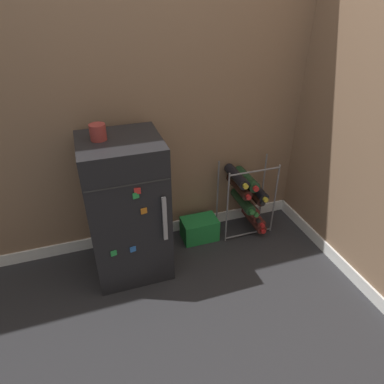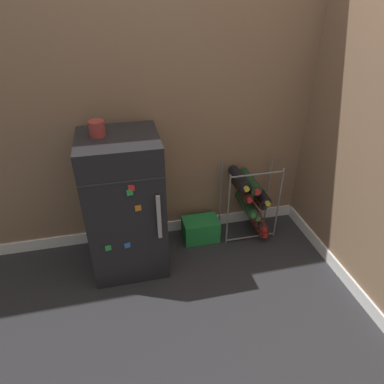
% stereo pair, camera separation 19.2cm
% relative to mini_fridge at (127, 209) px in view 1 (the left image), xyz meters
% --- Properties ---
extents(ground_plane, '(14.00, 14.00, 0.00)m').
position_rel_mini_fridge_xyz_m(ground_plane, '(0.37, -0.31, -0.48)').
color(ground_plane, '#28282B').
extents(wall_back, '(7.00, 0.07, 2.50)m').
position_rel_mini_fridge_xyz_m(wall_back, '(0.37, 0.32, 0.76)').
color(wall_back, '#84664C').
rests_on(wall_back, ground_plane).
extents(mini_fridge, '(0.48, 0.47, 0.95)m').
position_rel_mini_fridge_xyz_m(mini_fridge, '(0.00, 0.00, 0.00)').
color(mini_fridge, black).
rests_on(mini_fridge, ground_plane).
extents(wine_rack, '(0.40, 0.33, 0.59)m').
position_rel_mini_fridge_xyz_m(wine_rack, '(0.93, 0.13, -0.18)').
color(wine_rack, slate).
rests_on(wine_rack, ground_plane).
extents(soda_box, '(0.27, 0.17, 0.17)m').
position_rel_mini_fridge_xyz_m(soda_box, '(0.54, 0.13, -0.39)').
color(soda_box, '#1E7F38').
rests_on(soda_box, ground_plane).
extents(fridge_top_cup, '(0.09, 0.09, 0.09)m').
position_rel_mini_fridge_xyz_m(fridge_top_cup, '(-0.10, 0.03, 0.52)').
color(fridge_top_cup, maroon).
rests_on(fridge_top_cup, mini_fridge).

